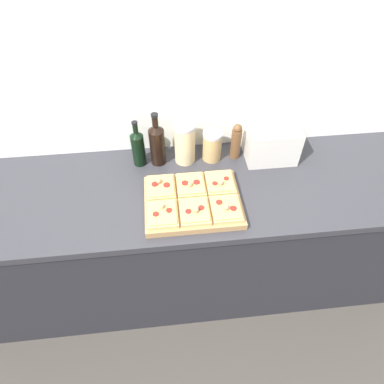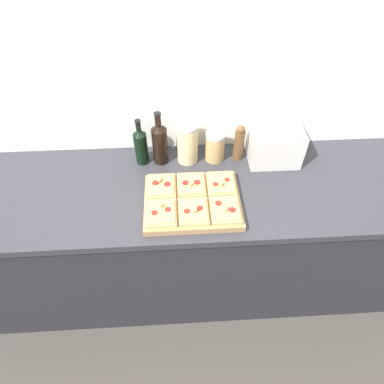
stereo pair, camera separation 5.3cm
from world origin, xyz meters
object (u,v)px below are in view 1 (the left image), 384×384
toaster_oven (271,141)px  pepper_mill (236,141)px  grain_jar_tall (185,143)px  grain_jar_short (212,146)px  cutting_board (193,202)px  wine_bottle (157,144)px  olive_oil_bottle (138,147)px

toaster_oven → pepper_mill: bearing=176.2°
grain_jar_tall → pepper_mill: bearing=0.0°
grain_jar_short → toaster_oven: bearing=-2.2°
cutting_board → wine_bottle: (-0.15, 0.32, 0.11)m
grain_jar_tall → cutting_board: bearing=-88.9°
wine_bottle → grain_jar_tall: wine_bottle is taller
wine_bottle → grain_jar_short: 0.29m
grain_jar_short → toaster_oven: 0.31m
wine_bottle → grain_jar_short: size_ratio=1.78×
toaster_oven → grain_jar_short: bearing=177.8°
olive_oil_bottle → wine_bottle: bearing=0.0°
pepper_mill → toaster_oven: (0.18, -0.01, -0.01)m
grain_jar_tall → toaster_oven: bearing=-1.5°
cutting_board → toaster_oven: bearing=34.5°
cutting_board → olive_oil_bottle: 0.41m
pepper_mill → grain_jar_tall: bearing=180.0°
cutting_board → pepper_mill: pepper_mill is taller
wine_bottle → olive_oil_bottle: bearing=-180.0°
cutting_board → wine_bottle: 0.37m
grain_jar_tall → wine_bottle: bearing=180.0°
grain_jar_tall → toaster_oven: grain_jar_tall is taller
grain_jar_short → pepper_mill: pepper_mill is taller
grain_jar_tall → grain_jar_short: size_ratio=1.36×
olive_oil_bottle → pepper_mill: bearing=0.0°
wine_bottle → grain_jar_short: wine_bottle is taller
grain_jar_short → olive_oil_bottle: bearing=-180.0°
pepper_mill → cutting_board: bearing=-129.4°
grain_jar_short → pepper_mill: (0.12, 0.00, 0.02)m
wine_bottle → toaster_oven: (0.59, -0.01, -0.03)m
olive_oil_bottle → pepper_mill: olive_oil_bottle is taller
grain_jar_short → toaster_oven: size_ratio=0.59×
cutting_board → grain_jar_short: (0.14, 0.32, 0.07)m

